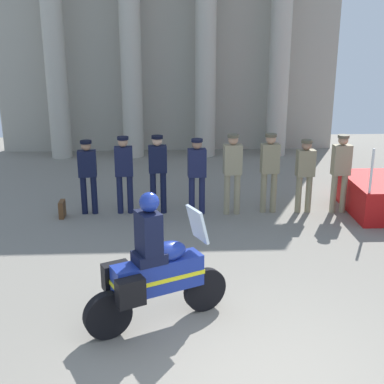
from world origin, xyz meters
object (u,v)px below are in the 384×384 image
(officer_in_row_0, at_px, (88,171))
(officer_in_row_2, at_px, (158,168))
(motorcycle_with_rider, at_px, (153,271))
(officer_in_row_3, at_px, (197,170))
(officer_in_row_4, at_px, (233,168))
(officer_in_row_1, at_px, (124,169))
(officer_in_row_6, at_px, (305,170))
(officer_in_row_7, at_px, (341,167))
(officer_in_row_5, at_px, (270,167))
(briefcase_on_ground, at_px, (62,209))

(officer_in_row_0, height_order, officer_in_row_2, officer_in_row_2)
(officer_in_row_2, distance_m, motorcycle_with_rider, 4.44)
(officer_in_row_3, height_order, officer_in_row_4, officer_in_row_4)
(officer_in_row_4, relative_size, motorcycle_with_rider, 0.90)
(officer_in_row_1, distance_m, officer_in_row_3, 1.55)
(officer_in_row_1, height_order, officer_in_row_4, officer_in_row_4)
(officer_in_row_4, xyz_separation_m, officer_in_row_6, (1.56, 0.04, -0.08))
(officer_in_row_1, height_order, officer_in_row_7, officer_in_row_7)
(officer_in_row_2, relative_size, officer_in_row_3, 1.04)
(officer_in_row_0, xyz_separation_m, motorcycle_with_rider, (1.49, -4.47, -0.16))
(officer_in_row_6, relative_size, officer_in_row_7, 0.94)
(officer_in_row_4, bearing_deg, officer_in_row_6, 177.28)
(officer_in_row_5, xyz_separation_m, officer_in_row_6, (0.76, -0.05, -0.08))
(officer_in_row_0, distance_m, officer_in_row_5, 3.87)
(officer_in_row_4, xyz_separation_m, briefcase_on_ground, (-3.61, -0.04, -0.85))
(officer_in_row_2, xyz_separation_m, officer_in_row_3, (0.83, -0.08, -0.04))
(officer_in_row_5, height_order, officer_in_row_7, officer_in_row_5)
(officer_in_row_1, xyz_separation_m, officer_in_row_6, (3.86, -0.13, -0.05))
(officer_in_row_0, xyz_separation_m, officer_in_row_1, (0.77, -0.00, 0.04))
(officer_in_row_5, xyz_separation_m, briefcase_on_ground, (-4.42, -0.12, -0.84))
(officer_in_row_3, relative_size, briefcase_on_ground, 4.57)
(officer_in_row_5, xyz_separation_m, officer_in_row_7, (1.51, -0.09, -0.01))
(officer_in_row_0, height_order, officer_in_row_4, officer_in_row_4)
(officer_in_row_6, xyz_separation_m, officer_in_row_7, (0.75, -0.04, 0.06))
(officer_in_row_2, bearing_deg, motorcycle_with_rider, 85.94)
(officer_in_row_1, relative_size, officer_in_row_7, 0.98)
(officer_in_row_2, relative_size, officer_in_row_6, 1.06)
(officer_in_row_3, xyz_separation_m, motorcycle_with_rider, (-0.83, -4.36, -0.17))
(officer_in_row_2, xyz_separation_m, officer_in_row_5, (2.38, -0.05, 0.01))
(officer_in_row_0, height_order, officer_in_row_7, officer_in_row_7)
(officer_in_row_4, distance_m, officer_in_row_5, 0.81)
(officer_in_row_2, height_order, officer_in_row_4, officer_in_row_4)
(officer_in_row_0, bearing_deg, officer_in_row_3, 173.13)
(officer_in_row_0, relative_size, officer_in_row_1, 0.96)
(officer_in_row_0, relative_size, motorcycle_with_rider, 0.83)
(motorcycle_with_rider, bearing_deg, officer_in_row_1, 73.51)
(officer_in_row_3, bearing_deg, briefcase_on_ground, -2.19)
(officer_in_row_1, height_order, officer_in_row_6, officer_in_row_1)
(officer_in_row_1, height_order, motorcycle_with_rider, motorcycle_with_rider)
(officer_in_row_7, bearing_deg, officer_in_row_1, -6.22)
(officer_in_row_5, relative_size, briefcase_on_ground, 4.81)
(officer_in_row_3, distance_m, officer_in_row_7, 3.07)
(officer_in_row_3, distance_m, briefcase_on_ground, 2.97)
(motorcycle_with_rider, height_order, briefcase_on_ground, motorcycle_with_rider)
(officer_in_row_5, bearing_deg, officer_in_row_3, -3.06)
(officer_in_row_0, distance_m, officer_in_row_3, 2.32)
(officer_in_row_7, xyz_separation_m, motorcycle_with_rider, (-3.89, -4.30, -0.21))
(officer_in_row_0, distance_m, motorcycle_with_rider, 4.72)
(officer_in_row_0, relative_size, officer_in_row_2, 0.94)
(officer_in_row_2, height_order, briefcase_on_ground, officer_in_row_2)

